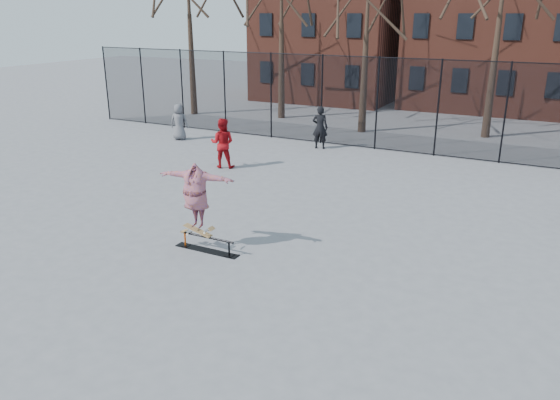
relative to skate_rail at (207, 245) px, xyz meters
The scene contains 9 objects.
ground 1.87m from the skate_rail, 15.62° to the right, with size 100.00×100.00×0.00m, color slate.
skate_rail is the anchor object (origin of this frame).
skateboard 0.39m from the skate_rail, behind, with size 0.86×0.20×0.10m, color olive, non-canonical shape.
skater 1.20m from the skate_rail, behind, with size 2.04×0.55×1.66m, color #4D378A.
bystander_grey 13.18m from the skate_rail, 129.96° to the left, with size 0.83×0.54×1.70m, color slate.
bystander_black 11.67m from the skate_rail, 99.04° to the left, with size 0.69×0.45×1.89m, color black.
bystander_red 7.97m from the skate_rail, 119.83° to the left, with size 0.94×0.73×1.93m, color #9F0E13.
fence 12.77m from the skate_rail, 81.90° to the left, with size 34.03×0.07×4.00m.
rowhouses 26.29m from the skate_rail, 84.37° to the left, with size 29.00×7.00×13.00m.
Camera 1 is at (5.67, -9.95, 5.75)m, focal length 35.00 mm.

